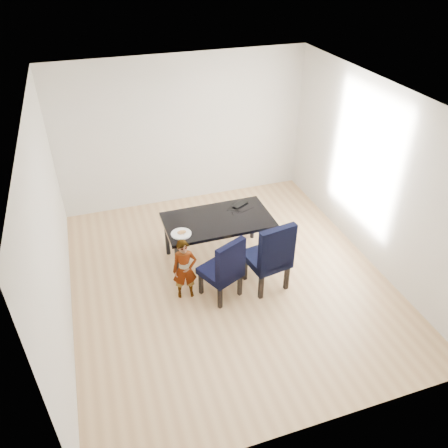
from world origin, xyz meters
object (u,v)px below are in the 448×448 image
object	(u,v)px
laptop	(238,203)
dining_table	(218,239)
chair_right	(267,253)
chair_left	(220,267)
child	(185,269)
plate	(181,234)

from	to	relation	value
laptop	dining_table	bearing A→B (deg)	6.10
chair_right	dining_table	bearing A→B (deg)	112.22
chair_left	laptop	world-z (taller)	chair_left
child	laptop	bearing A→B (deg)	48.31
plate	dining_table	bearing A→B (deg)	19.34
dining_table	child	distance (m)	0.95
chair_left	dining_table	bearing A→B (deg)	49.87
chair_right	laptop	size ratio (longest dim) A/B	3.91
dining_table	child	xyz separation A→B (m)	(-0.68, -0.65, 0.09)
dining_table	chair_right	world-z (taller)	chair_right
chair_right	plate	bearing A→B (deg)	143.36
laptop	chair_left	bearing A→B (deg)	29.78
child	plate	distance (m)	0.53
chair_left	chair_right	world-z (taller)	chair_right
chair_left	laptop	bearing A→B (deg)	34.33
laptop	plate	bearing A→B (deg)	-2.72
dining_table	chair_left	xyz separation A→B (m)	(-0.21, -0.78, 0.12)
dining_table	laptop	xyz separation A→B (m)	(0.44, 0.31, 0.39)
laptop	child	bearing A→B (deg)	11.27
laptop	chair_right	bearing A→B (deg)	62.49
dining_table	laptop	size ratio (longest dim) A/B	5.57
chair_left	plate	world-z (taller)	chair_left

